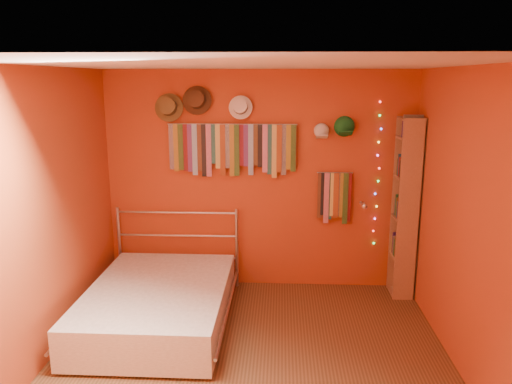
% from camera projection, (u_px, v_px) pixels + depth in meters
% --- Properties ---
extents(ground, '(3.50, 3.50, 0.00)m').
position_uv_depth(ground, '(250.00, 364.00, 4.28)').
color(ground, '#4F321B').
rests_on(ground, ground).
extents(back_wall, '(3.50, 0.02, 2.50)m').
position_uv_depth(back_wall, '(259.00, 181.00, 5.71)').
color(back_wall, '#AD2F1C').
rests_on(back_wall, ground).
extents(right_wall, '(0.02, 3.50, 2.50)m').
position_uv_depth(right_wall, '(471.00, 228.00, 3.92)').
color(right_wall, '#AD2F1C').
rests_on(right_wall, ground).
extents(left_wall, '(0.02, 3.50, 2.50)m').
position_uv_depth(left_wall, '(37.00, 221.00, 4.09)').
color(left_wall, '#AD2F1C').
rests_on(left_wall, ground).
extents(ceiling, '(3.50, 3.50, 0.02)m').
position_uv_depth(ceiling, '(249.00, 64.00, 3.73)').
color(ceiling, white).
rests_on(ceiling, back_wall).
extents(tie_rack, '(1.45, 0.03, 0.61)m').
position_uv_depth(tie_rack, '(232.00, 147.00, 5.58)').
color(tie_rack, '#AEAFB3').
rests_on(tie_rack, back_wall).
extents(small_tie_rack, '(0.40, 0.03, 0.60)m').
position_uv_depth(small_tie_rack, '(335.00, 196.00, 5.64)').
color(small_tie_rack, '#AEAFB3').
rests_on(small_tie_rack, back_wall).
extents(fedora_olive, '(0.32, 0.17, 0.31)m').
position_uv_depth(fedora_olive, '(168.00, 107.00, 5.48)').
color(fedora_olive, brown).
rests_on(fedora_olive, back_wall).
extents(fedora_brown, '(0.32, 0.17, 0.32)m').
position_uv_depth(fedora_brown, '(196.00, 100.00, 5.44)').
color(fedora_brown, '#442A18').
rests_on(fedora_brown, back_wall).
extents(fedora_white, '(0.26, 0.14, 0.26)m').
position_uv_depth(fedora_white, '(240.00, 107.00, 5.44)').
color(fedora_white, white).
rests_on(fedora_white, back_wall).
extents(cap_white, '(0.17, 0.22, 0.17)m').
position_uv_depth(cap_white, '(321.00, 131.00, 5.50)').
color(cap_white, silver).
rests_on(cap_white, back_wall).
extents(cap_green, '(0.20, 0.25, 0.20)m').
position_uv_depth(cap_green, '(344.00, 127.00, 5.47)').
color(cap_green, '#166526').
rests_on(cap_green, back_wall).
extents(fairy_lights, '(0.05, 0.02, 1.64)m').
position_uv_depth(fairy_lights, '(377.00, 175.00, 5.59)').
color(fairy_lights, '#FF3333').
rests_on(fairy_lights, back_wall).
extents(reading_lamp, '(0.07, 0.29, 0.08)m').
position_uv_depth(reading_lamp, '(364.00, 206.00, 5.49)').
color(reading_lamp, '#AEAFB3').
rests_on(reading_lamp, back_wall).
extents(bookshelf, '(0.25, 0.34, 2.00)m').
position_uv_depth(bookshelf, '(409.00, 207.00, 5.47)').
color(bookshelf, '#8D5E3F').
rests_on(bookshelf, ground).
extents(bed, '(1.42, 1.95, 0.94)m').
position_uv_depth(bed, '(158.00, 304.00, 4.93)').
color(bed, '#AEAFB3').
rests_on(bed, ground).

